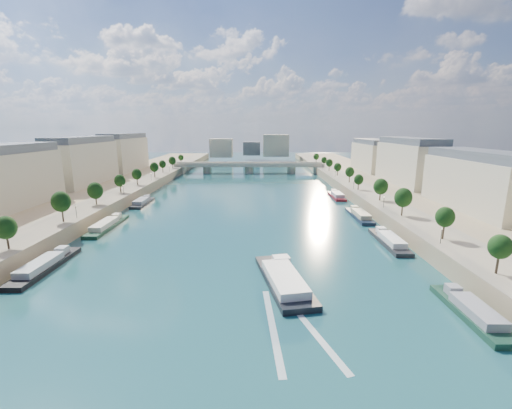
{
  "coord_description": "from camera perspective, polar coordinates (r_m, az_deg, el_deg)",
  "views": [
    {
      "loc": [
        6.32,
        -37.24,
        33.74
      ],
      "look_at": [
        5.73,
        90.63,
        5.0
      ],
      "focal_mm": 24.0,
      "sensor_mm": 36.0,
      "label": 1
    }
  ],
  "objects": [
    {
      "name": "pave_left",
      "position": [
        153.84,
        -24.05,
        0.81
      ],
      "size": [
        14.0,
        520.0,
        0.1
      ],
      "primitive_type": "cube",
      "color": "gray",
      "rests_on": "quay_left"
    },
    {
      "name": "trees_left",
      "position": [
        153.91,
        -23.25,
        2.94
      ],
      "size": [
        4.8,
        268.8,
        8.26
      ],
      "color": "#382B1E",
      "rests_on": "ground"
    },
    {
      "name": "quay_right",
      "position": [
        155.32,
        25.27,
        -0.17
      ],
      "size": [
        44.0,
        520.0,
        5.0
      ],
      "primitive_type": "cube",
      "color": "#9E8460",
      "rests_on": "ground"
    },
    {
      "name": "quay_left",
      "position": [
        161.07,
        -28.84,
        -0.11
      ],
      "size": [
        44.0,
        520.0,
        5.0
      ],
      "primitive_type": "cube",
      "color": "#9E8460",
      "rests_on": "ground"
    },
    {
      "name": "ground",
      "position": [
        141.46,
        -2.3,
        -1.14
      ],
      "size": [
        700.0,
        700.0,
        0.0
      ],
      "primitive_type": "plane",
      "color": "#0B2E34",
      "rests_on": "ground"
    },
    {
      "name": "lamps_right",
      "position": [
        151.78,
        17.99,
        2.2
      ],
      "size": [
        0.36,
        200.36,
        4.28
      ],
      "color": "black",
      "rests_on": "ground"
    },
    {
      "name": "pave_right",
      "position": [
        149.08,
        20.13,
        0.79
      ],
      "size": [
        14.0,
        520.0,
        0.1
      ],
      "primitive_type": "cube",
      "color": "gray",
      "rests_on": "quay_right"
    },
    {
      "name": "moored_barges_right",
      "position": [
        106.41,
        21.99,
        -6.3
      ],
      "size": [
        5.0,
        166.08,
        3.6
      ],
      "color": "black",
      "rests_on": "ground"
    },
    {
      "name": "tour_barge",
      "position": [
        77.49,
        4.65,
        -12.36
      ],
      "size": [
        12.71,
        27.99,
        3.73
      ],
      "rotation": [
        0.0,
        0.0,
        0.19
      ],
      "color": "black",
      "rests_on": "ground"
    },
    {
      "name": "skyline",
      "position": [
        357.28,
        -0.24,
        9.61
      ],
      "size": [
        79.0,
        42.0,
        22.0
      ],
      "color": "beige",
      "rests_on": "ground"
    },
    {
      "name": "lamps_left",
      "position": [
        142.56,
        -24.11,
        1.06
      ],
      "size": [
        0.36,
        200.36,
        4.28
      ],
      "color": "black",
      "rests_on": "ground"
    },
    {
      "name": "wake",
      "position": [
        63.41,
        5.81,
        -19.53
      ],
      "size": [
        12.48,
        26.02,
        0.04
      ],
      "color": "silver",
      "rests_on": "ground"
    },
    {
      "name": "moored_barges_left",
      "position": [
        101.92,
        -30.65,
        -8.01
      ],
      "size": [
        5.0,
        157.15,
        3.6
      ],
      "color": "#1B253C",
      "rests_on": "ground"
    },
    {
      "name": "trees_right",
      "position": [
        156.81,
        18.38,
        3.49
      ],
      "size": [
        4.8,
        268.8,
        8.26
      ],
      "color": "#382B1E",
      "rests_on": "ground"
    },
    {
      "name": "buildings_right",
      "position": [
        169.59,
        28.04,
        5.34
      ],
      "size": [
        16.0,
        226.0,
        23.2
      ],
      "color": "beige",
      "rests_on": "ground"
    },
    {
      "name": "bridge",
      "position": [
        260.73,
        -1.13,
        6.36
      ],
      "size": [
        112.0,
        12.0,
        8.15
      ],
      "color": "#C1B79E",
      "rests_on": "ground"
    },
    {
      "name": "buildings_left",
      "position": [
        175.81,
        -31.17,
        5.2
      ],
      "size": [
        16.0,
        226.0,
        23.2
      ],
      "color": "beige",
      "rests_on": "ground"
    }
  ]
}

